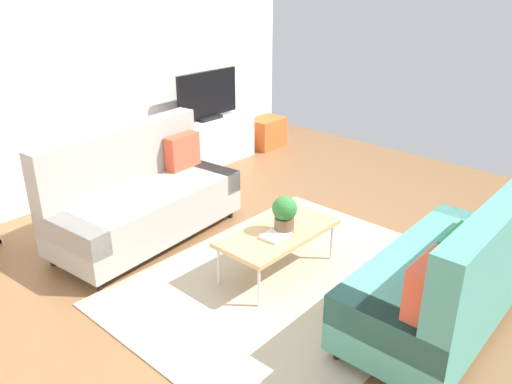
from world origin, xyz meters
TOP-DOWN VIEW (x-y plane):
  - ground_plane at (0.00, 0.00)m, footprint 7.68×7.68m
  - wall_far at (0.00, 2.80)m, footprint 6.40×0.12m
  - area_rug at (-0.01, -0.27)m, footprint 2.90×2.20m
  - couch_beige at (-0.35, 1.35)m, footprint 1.97×1.02m
  - couch_green at (0.33, -1.49)m, footprint 1.92×0.89m
  - coffee_table at (0.04, -0.07)m, footprint 1.10×0.56m
  - tv_console at (1.55, 2.46)m, footprint 1.40×0.44m
  - tv at (1.55, 2.44)m, footprint 1.00×0.20m
  - storage_trunk at (2.65, 2.36)m, footprint 0.52×0.40m
  - potted_plant at (0.06, -0.12)m, footprint 0.21×0.21m
  - table_book_0 at (-0.06, -0.12)m, footprint 0.25×0.19m
  - vase_0 at (0.97, 2.51)m, footprint 0.10×0.10m
  - bottle_0 at (1.12, 2.42)m, footprint 0.05×0.05m
  - bottle_1 at (1.23, 2.42)m, footprint 0.05×0.05m

SIDE VIEW (x-z plane):
  - ground_plane at x=0.00m, z-range 0.00..0.00m
  - area_rug at x=-0.01m, z-range 0.00..0.01m
  - storage_trunk at x=2.65m, z-range 0.00..0.44m
  - tv_console at x=1.55m, z-range 0.00..0.64m
  - coffee_table at x=0.04m, z-range 0.18..0.60m
  - table_book_0 at x=-0.06m, z-range 0.42..0.45m
  - couch_beige at x=-0.35m, z-range -0.11..0.99m
  - couch_green at x=0.33m, z-range -0.10..1.00m
  - potted_plant at x=0.06m, z-range 0.43..0.76m
  - vase_0 at x=0.97m, z-range 0.64..0.76m
  - bottle_1 at x=1.23m, z-range 0.64..0.84m
  - bottle_0 at x=1.12m, z-range 0.64..0.88m
  - tv at x=1.55m, z-range 0.63..1.27m
  - wall_far at x=0.00m, z-range 0.00..2.90m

